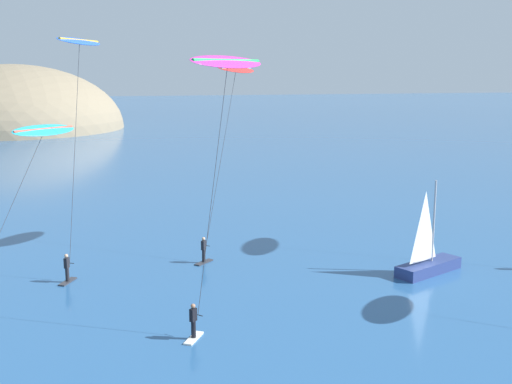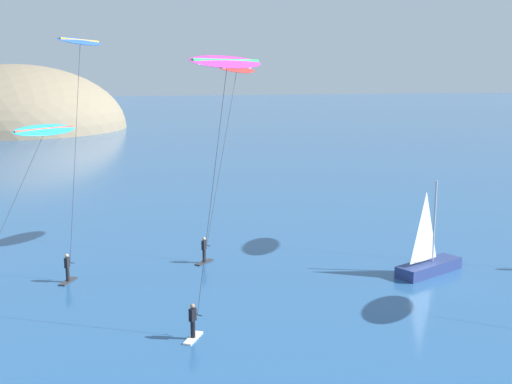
% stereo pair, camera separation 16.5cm
% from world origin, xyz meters
% --- Properties ---
extents(sailboat_near, '(5.75, 3.46, 5.70)m').
position_xyz_m(sailboat_near, '(6.20, 30.31, 0.64)').
color(sailboat_near, navy).
rests_on(sailboat_near, ground).
extents(kitesurfer_blue, '(3.41, 5.95, 14.16)m').
position_xyz_m(kitesurfer_blue, '(-14.30, 35.85, 12.60)').
color(kitesurfer_blue, '#2D2D33').
rests_on(kitesurfer_blue, ground).
extents(kitesurfer_red, '(5.76, 7.00, 12.62)m').
position_xyz_m(kitesurfer_red, '(-4.36, 39.01, 11.37)').
color(kitesurfer_red, '#2D2D33').
rests_on(kitesurfer_red, ground).
extents(kitesurfer_cyan, '(6.41, 6.30, 9.08)m').
position_xyz_m(kitesurfer_cyan, '(-16.83, 35.22, 7.86)').
color(kitesurfer_cyan, yellow).
rests_on(kitesurfer_cyan, ground).
extents(kitesurfer_magenta, '(5.02, 5.06, 12.95)m').
position_xyz_m(kitesurfer_magenta, '(-7.47, 25.58, 11.55)').
color(kitesurfer_magenta, silver).
rests_on(kitesurfer_magenta, ground).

